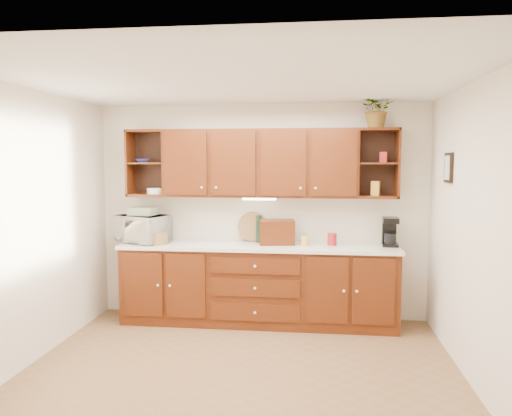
% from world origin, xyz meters
% --- Properties ---
extents(floor, '(4.00, 4.00, 0.00)m').
position_xyz_m(floor, '(0.00, 0.00, 0.00)').
color(floor, brown).
rests_on(floor, ground).
extents(ceiling, '(4.00, 4.00, 0.00)m').
position_xyz_m(ceiling, '(0.00, 0.00, 2.60)').
color(ceiling, white).
rests_on(ceiling, back_wall).
extents(back_wall, '(4.00, 0.00, 4.00)m').
position_xyz_m(back_wall, '(0.00, 1.75, 1.30)').
color(back_wall, '#EEE2C8').
rests_on(back_wall, floor).
extents(left_wall, '(0.00, 3.50, 3.50)m').
position_xyz_m(left_wall, '(-2.00, 0.00, 1.30)').
color(left_wall, '#EEE2C8').
rests_on(left_wall, floor).
extents(right_wall, '(0.00, 3.50, 3.50)m').
position_xyz_m(right_wall, '(2.00, 0.00, 1.30)').
color(right_wall, '#EEE2C8').
rests_on(right_wall, floor).
extents(base_cabinets, '(3.20, 0.60, 0.90)m').
position_xyz_m(base_cabinets, '(0.00, 1.45, 0.45)').
color(base_cabinets, '#3E1707').
rests_on(base_cabinets, floor).
extents(countertop, '(3.24, 0.64, 0.04)m').
position_xyz_m(countertop, '(0.00, 1.44, 0.92)').
color(countertop, white).
rests_on(countertop, base_cabinets).
extents(upper_cabinets, '(3.20, 0.33, 0.80)m').
position_xyz_m(upper_cabinets, '(0.01, 1.59, 1.89)').
color(upper_cabinets, '#3E1707').
rests_on(upper_cabinets, back_wall).
extents(undercabinet_light, '(0.40, 0.05, 0.02)m').
position_xyz_m(undercabinet_light, '(0.00, 1.53, 1.47)').
color(undercabinet_light, white).
rests_on(undercabinet_light, upper_cabinets).
extents(framed_picture, '(0.03, 0.24, 0.30)m').
position_xyz_m(framed_picture, '(1.98, 0.90, 1.85)').
color(framed_picture, black).
rests_on(framed_picture, right_wall).
extents(wicker_basket, '(0.27, 0.27, 0.14)m').
position_xyz_m(wicker_basket, '(-1.19, 1.34, 1.01)').
color(wicker_basket, olive).
rests_on(wicker_basket, countertop).
extents(microwave, '(0.71, 0.61, 0.33)m').
position_xyz_m(microwave, '(-1.40, 1.46, 1.10)').
color(microwave, silver).
rests_on(microwave, countertop).
extents(towel_stack, '(0.33, 0.27, 0.09)m').
position_xyz_m(towel_stack, '(-1.40, 1.46, 1.31)').
color(towel_stack, tan).
rests_on(towel_stack, microwave).
extents(wine_bottle, '(0.09, 0.09, 0.33)m').
position_xyz_m(wine_bottle, '(-0.01, 1.61, 1.11)').
color(wine_bottle, '#10321B').
rests_on(wine_bottle, countertop).
extents(woven_tray, '(0.37, 0.11, 0.36)m').
position_xyz_m(woven_tray, '(-0.10, 1.69, 0.95)').
color(woven_tray, olive).
rests_on(woven_tray, countertop).
extents(bread_box, '(0.44, 0.32, 0.29)m').
position_xyz_m(bread_box, '(0.21, 1.50, 1.08)').
color(bread_box, '#3E1707').
rests_on(bread_box, countertop).
extents(mug_tree, '(0.22, 0.23, 0.27)m').
position_xyz_m(mug_tree, '(0.18, 1.52, 0.98)').
color(mug_tree, '#3E1707').
rests_on(mug_tree, countertop).
extents(canister_red, '(0.13, 0.13, 0.14)m').
position_xyz_m(canister_red, '(0.86, 1.52, 1.01)').
color(canister_red, '#A6181D').
rests_on(canister_red, countertop).
extents(canister_white, '(0.10, 0.10, 0.17)m').
position_xyz_m(canister_white, '(0.34, 1.44, 1.03)').
color(canister_white, white).
rests_on(canister_white, countertop).
extents(canister_yellow, '(0.09, 0.09, 0.11)m').
position_xyz_m(canister_yellow, '(0.54, 1.43, 0.99)').
color(canister_yellow, gold).
rests_on(canister_yellow, countertop).
extents(coffee_maker, '(0.19, 0.24, 0.33)m').
position_xyz_m(coffee_maker, '(1.52, 1.55, 1.10)').
color(coffee_maker, black).
rests_on(coffee_maker, countertop).
extents(bowl_stack, '(0.21, 0.21, 0.04)m').
position_xyz_m(bowl_stack, '(-1.43, 1.56, 1.92)').
color(bowl_stack, navy).
rests_on(bowl_stack, upper_cabinets).
extents(plate_stack, '(0.22, 0.22, 0.07)m').
position_xyz_m(plate_stack, '(-1.27, 1.56, 1.56)').
color(plate_stack, white).
rests_on(plate_stack, upper_cabinets).
extents(pantry_box_yellow, '(0.11, 0.10, 0.17)m').
position_xyz_m(pantry_box_yellow, '(1.35, 1.58, 1.60)').
color(pantry_box_yellow, gold).
rests_on(pantry_box_yellow, upper_cabinets).
extents(pantry_box_red, '(0.10, 0.09, 0.12)m').
position_xyz_m(pantry_box_red, '(1.43, 1.56, 1.96)').
color(pantry_box_red, '#A6181D').
rests_on(pantry_box_red, upper_cabinets).
extents(potted_plant, '(0.41, 0.37, 0.42)m').
position_xyz_m(potted_plant, '(1.35, 1.53, 2.50)').
color(potted_plant, '#999999').
rests_on(potted_plant, upper_cabinets).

